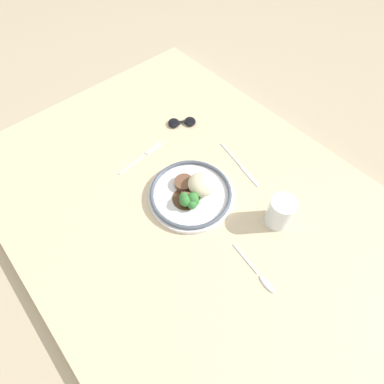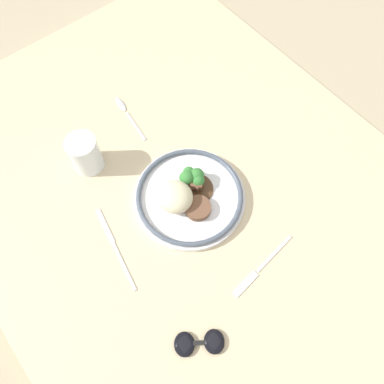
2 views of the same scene
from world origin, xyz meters
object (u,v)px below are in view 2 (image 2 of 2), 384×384
Objects in this scene: plate at (188,195)px; spoon at (124,109)px; fork at (258,271)px; juice_glass at (86,155)px; sunglasses at (199,343)px; knife at (114,245)px.

spoon is at bearing -5.82° from plate.
plate is at bearing -92.91° from fork.
juice_glass is at bearing -78.38° from fork.
fork is at bearing -177.59° from plate.
plate is 2.36× the size of sunglasses.
knife is at bearing 85.66° from plate.
spoon is (0.30, -0.24, 0.00)m from knife.
sunglasses is (-0.03, 0.20, 0.01)m from fork.
juice_glass is 0.47× the size of knife.
juice_glass is (0.23, 0.13, 0.02)m from plate.
juice_glass reaches higher than sunglasses.
knife is at bearing 37.85° from sunglasses.
spoon is 0.63m from sunglasses.
juice_glass is at bearing -8.04° from knife.
fork is 0.20m from sunglasses.
plate reaches higher than fork.
plate is 0.27m from juice_glass.
spoon is at bearing -97.63° from fork.
spoon is 1.46× the size of sunglasses.
juice_glass reaches higher than fork.
knife is 1.29× the size of spoon.
spoon is at bearing -62.44° from juice_glass.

